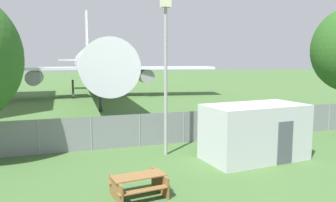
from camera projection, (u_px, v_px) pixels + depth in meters
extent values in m
cylinder|color=gray|center=(38.00, 137.00, 16.03)|extent=(0.07, 0.07, 1.77)
cylinder|color=gray|center=(91.00, 134.00, 16.81)|extent=(0.07, 0.07, 1.77)
cylinder|color=gray|center=(140.00, 130.00, 17.59)|extent=(0.07, 0.07, 1.77)
cylinder|color=gray|center=(184.00, 127.00, 18.37)|extent=(0.07, 0.07, 1.77)
cylinder|color=gray|center=(225.00, 124.00, 19.14)|extent=(0.07, 0.07, 1.77)
cylinder|color=gray|center=(262.00, 122.00, 19.92)|extent=(0.07, 0.07, 1.77)
cylinder|color=gray|center=(297.00, 120.00, 20.70)|extent=(0.07, 0.07, 1.77)
cylinder|color=gray|center=(329.00, 117.00, 21.48)|extent=(0.07, 0.07, 1.77)
cube|color=slate|center=(184.00, 127.00, 18.37)|extent=(56.00, 0.01, 1.77)
cylinder|color=white|center=(93.00, 64.00, 37.99)|extent=(4.74, 29.51, 3.86)
cone|color=white|center=(107.00, 67.00, 22.15)|extent=(3.97, 3.97, 3.86)
cone|color=white|center=(87.00, 62.00, 54.29)|extent=(3.61, 4.92, 3.47)
cube|color=white|center=(160.00, 68.00, 41.83)|extent=(13.74, 6.29, 0.30)
cylinder|color=#939399|center=(145.00, 76.00, 41.74)|extent=(1.84, 3.52, 1.74)
cube|color=white|center=(15.00, 69.00, 37.10)|extent=(13.60, 5.54, 0.30)
cylinder|color=#939399|center=(35.00, 77.00, 38.11)|extent=(1.84, 3.52, 1.74)
cube|color=white|center=(86.00, 31.00, 50.46)|extent=(0.34, 3.48, 5.79)
cube|color=white|center=(87.00, 60.00, 50.84)|extent=(8.57, 3.34, 0.20)
cylinder|color=#2D2D33|center=(100.00, 99.00, 29.28)|extent=(0.24, 0.24, 2.22)
cylinder|color=#2D2D33|center=(100.00, 108.00, 29.38)|extent=(0.32, 0.57, 0.56)
cylinder|color=#2D2D33|center=(112.00, 88.00, 40.42)|extent=(0.24, 0.24, 2.22)
cylinder|color=#2D2D33|center=(112.00, 95.00, 40.52)|extent=(0.32, 0.57, 0.56)
cylinder|color=#2D2D33|center=(73.00, 89.00, 39.14)|extent=(0.24, 0.24, 2.22)
cylinder|color=#2D2D33|center=(73.00, 96.00, 39.24)|extent=(0.32, 0.57, 0.56)
cube|color=silver|center=(254.00, 132.00, 15.35)|extent=(4.97, 2.95, 2.59)
cube|color=#4C515B|center=(285.00, 142.00, 14.55)|extent=(0.84, 0.12, 1.90)
cube|color=brown|center=(139.00, 176.00, 11.13)|extent=(1.88, 1.00, 0.04)
cube|color=brown|center=(133.00, 179.00, 11.67)|extent=(1.82, 0.52, 0.04)
cube|color=brown|center=(145.00, 190.00, 10.67)|extent=(1.82, 0.52, 0.04)
cube|color=brown|center=(160.00, 182.00, 11.52)|extent=(0.25, 1.39, 0.74)
cube|color=brown|center=(116.00, 190.00, 10.83)|extent=(0.25, 1.39, 0.74)
cylinder|color=#99999E|center=(166.00, 83.00, 15.70)|extent=(0.16, 0.16, 7.08)
cube|color=beige|center=(166.00, 3.00, 15.23)|extent=(0.44, 0.44, 0.36)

